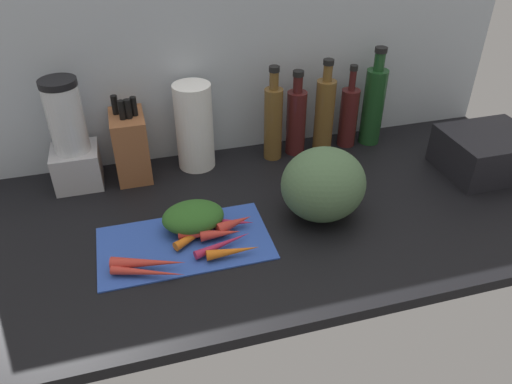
{
  "coord_description": "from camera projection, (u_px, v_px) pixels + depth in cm",
  "views": [
    {
      "loc": [
        -35.86,
        -103.88,
        80.17
      ],
      "look_at": [
        -7.91,
        -4.33,
        9.93
      ],
      "focal_mm": 34.64,
      "sensor_mm": 36.0,
      "label": 1
    }
  ],
  "objects": [
    {
      "name": "bottle_4",
      "position": [
        373.0,
        104.0,
        1.61
      ],
      "size": [
        6.96,
        6.96,
        32.31
      ],
      "color": "#19421E",
      "rests_on": "ground_plane"
    },
    {
      "name": "cutting_board",
      "position": [
        185.0,
        243.0,
        1.23
      ],
      "size": [
        42.59,
        23.73,
        0.8
      ],
      "primitive_type": "cube",
      "color": "#2D51B7",
      "rests_on": "ground_plane"
    },
    {
      "name": "carrot_1",
      "position": [
        199.0,
        233.0,
        1.24
      ],
      "size": [
        14.12,
        9.64,
        2.37
      ],
      "primitive_type": "cone",
      "rotation": [
        0.0,
        1.57,
        0.53
      ],
      "color": "orange",
      "rests_on": "cutting_board"
    },
    {
      "name": "bottle_3",
      "position": [
        348.0,
        116.0,
        1.61
      ],
      "size": [
        5.97,
        5.97,
        27.36
      ],
      "color": "#471919",
      "rests_on": "ground_plane"
    },
    {
      "name": "carrot_4",
      "position": [
        230.0,
        222.0,
        1.27
      ],
      "size": [
        12.38,
        6.0,
        2.84
      ],
      "primitive_type": "cone",
      "rotation": [
        0.0,
        1.57,
        -0.27
      ],
      "color": "#B2264C",
      "rests_on": "cutting_board"
    },
    {
      "name": "carrot_2",
      "position": [
        233.0,
        251.0,
        1.18
      ],
      "size": [
        13.06,
        2.96,
        2.62
      ],
      "primitive_type": "cone",
      "rotation": [
        0.0,
        1.57,
        -0.03
      ],
      "color": "orange",
      "rests_on": "cutting_board"
    },
    {
      "name": "carrot_0",
      "position": [
        223.0,
        244.0,
        1.21
      ],
      "size": [
        15.39,
        6.83,
        2.15
      ],
      "primitive_type": "cone",
      "rotation": [
        0.0,
        1.57,
        0.31
      ],
      "color": "#B2264C",
      "rests_on": "cutting_board"
    },
    {
      "name": "paper_towel_roll",
      "position": [
        194.0,
        127.0,
        1.48
      ],
      "size": [
        11.27,
        11.27,
        26.57
      ],
      "primitive_type": "cylinder",
      "color": "white",
      "rests_on": "ground_plane"
    },
    {
      "name": "knife_block",
      "position": [
        131.0,
        145.0,
        1.45
      ],
      "size": [
        9.68,
        14.87,
        25.2
      ],
      "color": "brown",
      "rests_on": "ground_plane"
    },
    {
      "name": "bottle_1",
      "position": [
        296.0,
        120.0,
        1.56
      ],
      "size": [
        6.25,
        6.25,
        27.54
      ],
      "color": "#471919",
      "rests_on": "ground_plane"
    },
    {
      "name": "carrot_3",
      "position": [
        148.0,
        263.0,
        1.14
      ],
      "size": [
        17.53,
        7.38,
        3.1
      ],
      "primitive_type": "cone",
      "rotation": [
        0.0,
        1.57,
        -0.26
      ],
      "color": "red",
      "rests_on": "cutting_board"
    },
    {
      "name": "winter_squash",
      "position": [
        323.0,
        184.0,
        1.28
      ],
      "size": [
        22.36,
        20.23,
        19.66
      ],
      "primitive_type": "ellipsoid",
      "color": "#4C6B47",
      "rests_on": "ground_plane"
    },
    {
      "name": "ground_plane",
      "position": [
        279.0,
        213.0,
        1.37
      ],
      "size": [
        170.0,
        80.0,
        3.0
      ],
      "primitive_type": "cube",
      "color": "black"
    },
    {
      "name": "blender_appliance",
      "position": [
        71.0,
        142.0,
        1.39
      ],
      "size": [
        13.13,
        13.13,
        32.26
      ],
      "color": "#B2B2B7",
      "rests_on": "ground_plane"
    },
    {
      "name": "wall_back",
      "position": [
        243.0,
        57.0,
        1.5
      ],
      "size": [
        170.0,
        3.0,
        60.0
      ],
      "primitive_type": "cube",
      "color": "#ADB7C1",
      "rests_on": "ground_plane"
    },
    {
      "name": "carrot_greens_pile",
      "position": [
        193.0,
        217.0,
        1.26
      ],
      "size": [
        15.89,
        12.22,
        6.72
      ],
      "primitive_type": "ellipsoid",
      "color": "#2D6023",
      "rests_on": "cutting_board"
    },
    {
      "name": "carrot_6",
      "position": [
        220.0,
        234.0,
        1.23
      ],
      "size": [
        10.3,
        3.89,
        3.07
      ],
      "primitive_type": "cone",
      "rotation": [
        0.0,
        1.57,
        -0.08
      ],
      "color": "red",
      "rests_on": "cutting_board"
    },
    {
      "name": "carrot_5",
      "position": [
        234.0,
        223.0,
        1.26
      ],
      "size": [
        10.63,
        6.44,
        3.47
      ],
      "primitive_type": "cone",
      "rotation": [
        0.0,
        1.57,
        0.32
      ],
      "color": "red",
      "rests_on": "cutting_board"
    },
    {
      "name": "dish_rack",
      "position": [
        487.0,
        152.0,
        1.49
      ],
      "size": [
        26.27,
        22.13,
        12.23
      ],
      "primitive_type": "cube",
      "color": "black",
      "rests_on": "ground_plane"
    },
    {
      "name": "carrot_8",
      "position": [
        202.0,
        234.0,
        1.23
      ],
      "size": [
        11.78,
        6.63,
        3.41
      ],
      "primitive_type": "cone",
      "rotation": [
        0.0,
        1.57,
        -0.3
      ],
      "color": "red",
      "rests_on": "cutting_board"
    },
    {
      "name": "bottle_0",
      "position": [
        273.0,
        121.0,
        1.52
      ],
      "size": [
        5.72,
        5.72,
        30.14
      ],
      "color": "brown",
      "rests_on": "ground_plane"
    },
    {
      "name": "carrot_7",
      "position": [
        148.0,
        272.0,
        1.12
      ],
      "size": [
        16.9,
        8.11,
        2.14
      ],
      "primitive_type": "cone",
      "rotation": [
        0.0,
        1.57,
        -0.36
      ],
      "color": "red",
      "rests_on": "cutting_board"
    },
    {
      "name": "bottle_2",
      "position": [
        324.0,
        114.0,
        1.56
      ],
      "size": [
        6.17,
        6.17,
        30.63
      ],
      "color": "brown",
      "rests_on": "ground_plane"
    }
  ]
}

